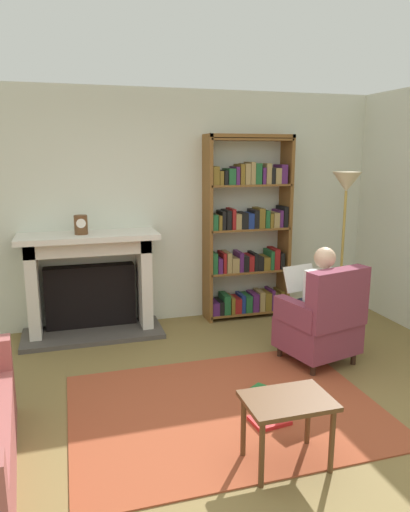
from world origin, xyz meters
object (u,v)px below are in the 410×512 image
floor_lamp (346,196)px  seated_reader (315,298)px  bookshelf (248,232)px  armchair_reading (323,321)px  mantel_clock (81,225)px  fireplace (90,281)px  side_table (287,409)px

floor_lamp → seated_reader: bearing=-135.2°
bookshelf → armchair_reading: bookshelf is taller
mantel_clock → armchair_reading: size_ratio=0.21×
bookshelf → seated_reader: bookshelf is taller
floor_lamp → armchair_reading: bearing=-130.0°
seated_reader → floor_lamp: floor_lamp is taller
armchair_reading → floor_lamp: floor_lamp is taller
fireplace → armchair_reading: bearing=-35.3°
mantel_clock → floor_lamp: 2.90m
fireplace → mantel_clock: size_ratio=7.49×
side_table → seated_reader: bearing=55.4°
fireplace → mantel_clock: bearing=-123.8°
mantel_clock → fireplace: bearing=56.2°
fireplace → side_table: bearing=-68.9°
bookshelf → seated_reader: size_ratio=1.93×
bookshelf → side_table: bearing=-106.1°
seated_reader → mantel_clock: bearing=-44.0°
side_table → floor_lamp: (1.71, 2.14, 1.12)m
armchair_reading → floor_lamp: 1.56m
floor_lamp → side_table: bearing=-128.6°
bookshelf → armchair_reading: 1.63m
seated_reader → fireplace: bearing=-46.9°
mantel_clock → floor_lamp: (2.85, -0.51, 0.27)m
seated_reader → floor_lamp: (0.74, 0.73, 0.90)m
mantel_clock → floor_lamp: floor_lamp is taller
fireplace → armchair_reading: fireplace is taller
bookshelf → armchair_reading: (0.19, -1.49, -0.63)m
floor_lamp → fireplace: bearing=167.6°
armchair_reading → floor_lamp: (0.71, 0.85, 1.09)m
fireplace → bookshelf: (1.87, 0.03, 0.46)m
bookshelf → armchair_reading: bearing=-82.7°
mantel_clock → seated_reader: size_ratio=0.18×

